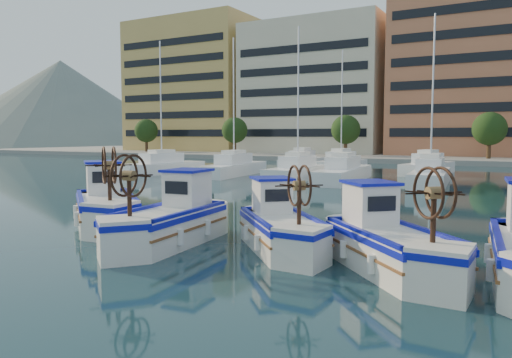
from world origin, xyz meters
The scene contains 7 objects.
ground centered at (0.00, 0.00, 0.00)m, with size 300.00×300.00×0.00m, color #193943.
hill_west centered at (-140.00, 110.00, 0.00)m, with size 180.00×180.00×60.00m, color slate.
yacht_marina centered at (-3.34, 27.97, 0.53)m, with size 39.24×22.80×11.50m.
fishing_boat_a centered at (-4.83, 0.67, 0.83)m, with size 4.82×4.47×3.03m.
fishing_boat_b centered at (-0.81, -0.53, 0.80)m, with size 2.36×4.73×2.89m.
fishing_boat_c centered at (2.53, 0.48, 0.73)m, with size 3.98×4.13×2.63m.
fishing_boat_d centered at (5.93, -0.26, 0.76)m, with size 4.17×4.27×2.74m.
Camera 1 is at (9.08, -12.60, 3.39)m, focal length 35.00 mm.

